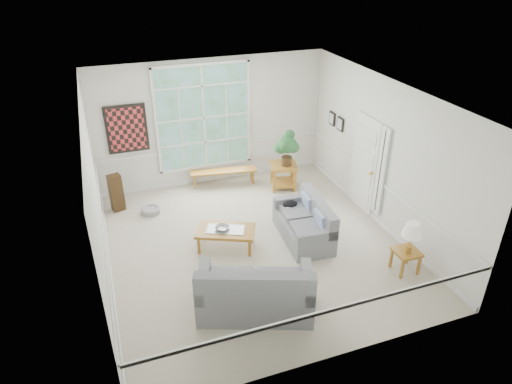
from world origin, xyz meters
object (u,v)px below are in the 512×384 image
end_table (283,176)px  side_table (405,261)px  loveseat_right (303,220)px  coffee_table (226,239)px  loveseat_front (255,285)px

end_table → side_table: 3.79m
loveseat_right → side_table: loveseat_right is taller
loveseat_right → side_table: size_ratio=3.52×
coffee_table → side_table: size_ratio=2.54×
coffee_table → end_table: bearing=68.7°
loveseat_right → end_table: (0.46, 2.13, -0.11)m
loveseat_front → end_table: 4.23m
loveseat_front → side_table: size_ratio=4.13×
loveseat_front → end_table: size_ratio=2.96×
coffee_table → loveseat_front: bearing=-66.2°
loveseat_front → coffee_table: loveseat_front is taller
coffee_table → side_table: (2.82, -1.77, 0.01)m
loveseat_right → loveseat_front: (-1.57, -1.58, 0.07)m
loveseat_right → coffee_table: bearing=176.7°
loveseat_front → side_table: (2.85, 0.01, -0.27)m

